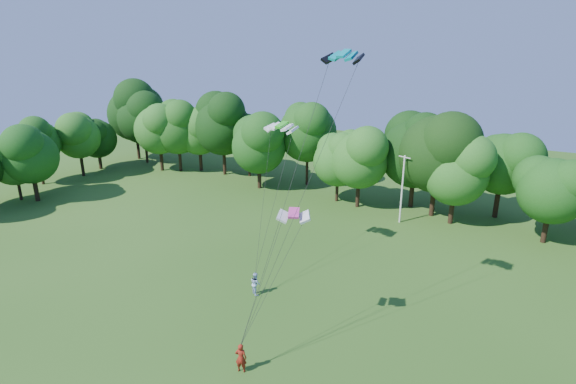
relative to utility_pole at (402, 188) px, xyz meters
The scene contains 9 objects.
utility_pole is the anchor object (origin of this frame).
kite_flyer_left 28.35m from the utility_pole, 92.73° to the right, with size 0.69×0.46×1.90m, color maroon.
kite_flyer_right 21.31m from the utility_pole, 105.05° to the right, with size 0.88×0.69×1.81m, color #A9C6EA.
kite_teal 25.28m from the utility_pole, 86.06° to the right, with size 2.47×1.26×0.52m.
kite_green 17.55m from the utility_pole, 116.58° to the right, with size 2.93×1.56×0.47m.
kite_pink 24.28m from the utility_pole, 90.57° to the right, with size 2.21×1.68×0.45m.
tree_back_west 36.24m from the utility_pole, behind, with size 8.39×8.39×12.21m.
tree_back_center 6.56m from the utility_pole, 56.23° to the left, with size 9.42×9.42×13.70m.
tree_flank_west 44.39m from the utility_pole, 159.67° to the right, with size 7.22×7.22×10.50m.
Camera 1 is at (14.35, -14.84, 18.56)m, focal length 28.00 mm.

